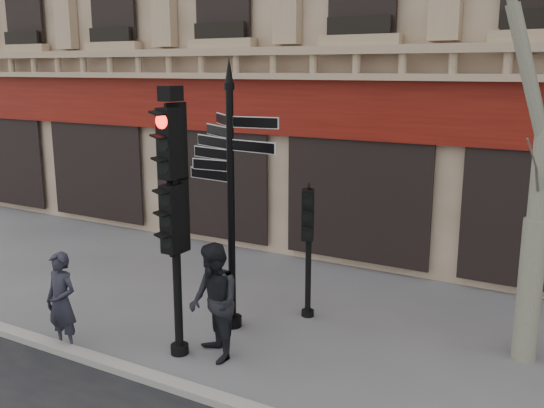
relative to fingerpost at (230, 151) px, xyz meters
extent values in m
plane|color=#5A5A5E|center=(0.65, -0.83, -3.13)|extent=(80.00, 80.00, 0.00)
cube|color=#989590|center=(0.65, -2.23, -3.07)|extent=(80.00, 0.25, 0.12)
cube|color=#5B0E09|center=(0.65, 4.05, 0.47)|extent=(28.00, 0.25, 1.30)
cube|color=tan|center=(0.65, 3.82, 1.44)|extent=(28.00, 0.35, 0.74)
cylinder|color=black|center=(0.00, 0.00, -1.06)|extent=(0.13, 0.13, 4.13)
cylinder|color=black|center=(0.00, 0.00, -3.04)|extent=(0.32, 0.32, 0.18)
cone|color=black|center=(0.00, 0.00, 1.32)|extent=(0.14, 0.14, 0.41)
cylinder|color=black|center=(-0.15, -1.31, -1.19)|extent=(0.13, 0.13, 3.88)
cylinder|color=black|center=(-0.15, -1.31, -3.05)|extent=(0.29, 0.29, 0.16)
cube|color=black|center=(-0.15, -1.31, -0.88)|extent=(0.47, 0.34, 1.05)
cube|color=black|center=(-0.15, -1.31, 0.26)|extent=(0.47, 0.34, 1.05)
sphere|color=#FF0C05|center=(-0.15, -1.31, 0.54)|extent=(0.22, 0.22, 0.22)
cube|color=black|center=(-0.15, -1.31, 0.99)|extent=(0.25, 0.31, 0.22)
cylinder|color=black|center=(0.95, 1.07, -1.93)|extent=(0.11, 0.11, 2.39)
cylinder|color=black|center=(0.95, 1.07, -3.06)|extent=(0.25, 0.25, 0.13)
cube|color=black|center=(0.95, 1.07, -1.19)|extent=(0.48, 0.42, 0.91)
cylinder|color=#9B987F|center=(4.65, 1.27, -2.00)|extent=(0.37, 0.37, 2.26)
cylinder|color=#9B987F|center=(4.65, 1.27, -0.25)|extent=(0.29, 0.29, 1.44)
imported|color=#22222E|center=(-1.85, -2.13, -2.31)|extent=(0.60, 0.40, 1.64)
imported|color=black|center=(0.43, -1.16, -2.19)|extent=(1.15, 1.11, 1.87)
camera|label=1|loc=(5.60, -8.33, 1.34)|focal=40.00mm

